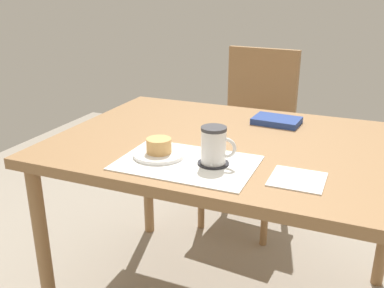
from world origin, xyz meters
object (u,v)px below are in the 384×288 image
object	(u,v)px
small_book	(277,121)
pastry_plate	(159,154)
dining_table	(232,159)
pastry	(159,146)
coffee_mug	(214,145)
wooden_chair	(253,131)

from	to	relation	value
small_book	pastry_plate	bearing A→B (deg)	-113.84
dining_table	pastry	distance (m)	0.32
coffee_mug	small_book	xyz separation A→B (m)	(0.09, 0.49, -0.05)
pastry	small_book	bearing A→B (deg)	61.62
wooden_chair	pastry	bearing A→B (deg)	92.68
pastry_plate	pastry	xyz separation A→B (m)	(0.00, 0.00, 0.03)
pastry	dining_table	bearing A→B (deg)	55.02
pastry	coffee_mug	distance (m)	0.19
coffee_mug	pastry	bearing A→B (deg)	-178.50
wooden_chair	pastry_plate	xyz separation A→B (m)	(-0.05, -1.01, 0.23)
pastry_plate	wooden_chair	bearing A→B (deg)	87.38
pastry	small_book	world-z (taller)	pastry
coffee_mug	small_book	distance (m)	0.50
dining_table	coffee_mug	bearing A→B (deg)	-86.48
dining_table	small_book	distance (m)	0.29
wooden_chair	dining_table	bearing A→B (deg)	104.45
wooden_chair	coffee_mug	bearing A→B (deg)	103.13
pastry_plate	coffee_mug	distance (m)	0.19
dining_table	coffee_mug	size ratio (longest dim) A/B	10.97
pastry_plate	small_book	size ratio (longest dim) A/B	0.92
pastry_plate	coffee_mug	xyz separation A→B (m)	(0.18, 0.00, 0.06)
dining_table	pastry	bearing A→B (deg)	-124.98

